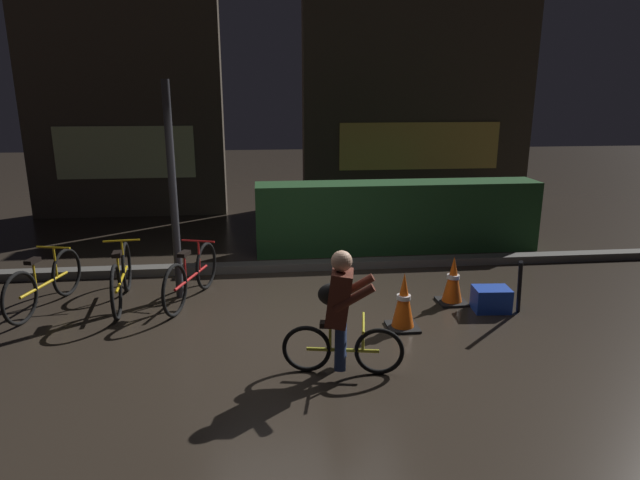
{
  "coord_description": "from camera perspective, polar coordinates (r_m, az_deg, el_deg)",
  "views": [
    {
      "loc": [
        -0.5,
        -5.86,
        2.68
      ],
      "look_at": [
        0.2,
        0.6,
        0.9
      ],
      "focal_mm": 30.85,
      "sensor_mm": 36.0,
      "label": 1
    }
  ],
  "objects": [
    {
      "name": "parked_bike_left_mid",
      "position": [
        7.5,
        -19.89,
        -3.69
      ],
      "size": [
        0.46,
        1.7,
        0.78
      ],
      "rotation": [
        0.0,
        0.0,
        1.68
      ],
      "color": "black",
      "rests_on": "ground"
    },
    {
      "name": "closed_umbrella",
      "position": [
        7.03,
        19.98,
        -4.64
      ],
      "size": [
        0.26,
        0.4,
        0.78
      ],
      "primitive_type": "cylinder",
      "rotation": [
        0.0,
        0.47,
        4.18
      ],
      "color": "black",
      "rests_on": "ground"
    },
    {
      "name": "storefront_left",
      "position": [
        12.68,
        -19.67,
        13.1
      ],
      "size": [
        4.12,
        0.54,
        4.79
      ],
      "color": "#42382D",
      "rests_on": "ground"
    },
    {
      "name": "sidewalk_curb",
      "position": [
        8.49,
        -2.52,
        -2.68
      ],
      "size": [
        12.0,
        0.24,
        0.12
      ],
      "primitive_type": "cube",
      "color": "#56544F",
      "rests_on": "ground"
    },
    {
      "name": "hedge_row",
      "position": [
        9.48,
        8.01,
        2.43
      ],
      "size": [
        4.8,
        0.7,
        1.18
      ],
      "primitive_type": "cube",
      "color": "#214723",
      "rests_on": "ground"
    },
    {
      "name": "ground_plane",
      "position": [
        6.46,
        -1.2,
        -9.18
      ],
      "size": [
        40.0,
        40.0,
        0.0
      ],
      "primitive_type": "plane",
      "color": "#2D261E"
    },
    {
      "name": "parked_bike_leftmost",
      "position": [
        7.72,
        -26.66,
        -4.03
      ],
      "size": [
        0.5,
        1.57,
        0.74
      ],
      "rotation": [
        0.0,
        0.0,
        1.33
      ],
      "color": "black",
      "rests_on": "ground"
    },
    {
      "name": "traffic_cone_near",
      "position": [
        6.42,
        8.66,
        -6.36
      ],
      "size": [
        0.36,
        0.36,
        0.67
      ],
      "color": "black",
      "rests_on": "ground"
    },
    {
      "name": "cyclist",
      "position": [
        5.3,
        2.14,
        -7.46
      ],
      "size": [
        1.18,
        0.59,
        1.25
      ],
      "rotation": [
        0.0,
        0.0,
        -0.19
      ],
      "color": "black",
      "rests_on": "ground"
    },
    {
      "name": "street_post",
      "position": [
        7.26,
        -15.0,
        4.67
      ],
      "size": [
        0.1,
        0.1,
        2.81
      ],
      "primitive_type": "cylinder",
      "color": "#2D2D33",
      "rests_on": "ground"
    },
    {
      "name": "parked_bike_center_left",
      "position": [
        7.34,
        -13.2,
        -3.67
      ],
      "size": [
        0.57,
        1.58,
        0.75
      ],
      "rotation": [
        0.0,
        0.0,
        1.27
      ],
      "color": "black",
      "rests_on": "ground"
    },
    {
      "name": "blue_crate",
      "position": [
        7.23,
        17.33,
        -5.88
      ],
      "size": [
        0.46,
        0.35,
        0.3
      ],
      "primitive_type": "cube",
      "rotation": [
        0.0,
        0.0,
        -0.08
      ],
      "color": "#193DB7",
      "rests_on": "ground"
    },
    {
      "name": "traffic_cone_far",
      "position": [
        7.3,
        13.63,
        -4.12
      ],
      "size": [
        0.36,
        0.36,
        0.63
      ],
      "color": "black",
      "rests_on": "ground"
    },
    {
      "name": "storefront_right",
      "position": [
        13.59,
        10.22,
        14.19
      ],
      "size": [
        5.49,
        0.54,
        4.97
      ],
      "color": "#42382D",
      "rests_on": "ground"
    }
  ]
}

